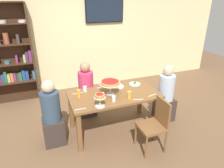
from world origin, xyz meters
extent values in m
plane|color=brown|center=(0.00, 0.00, 0.00)|extent=(12.00, 12.00, 0.00)
cube|color=beige|center=(0.00, 2.20, 1.40)|extent=(8.00, 0.12, 2.80)
cube|color=brown|center=(0.00, 0.00, 0.72)|extent=(1.56, 0.82, 0.04)
cube|color=brown|center=(-0.72, -0.35, 0.35)|extent=(0.07, 0.07, 0.70)
cube|color=brown|center=(0.72, -0.35, 0.35)|extent=(0.07, 0.07, 0.70)
cube|color=brown|center=(-0.72, 0.35, 0.35)|extent=(0.07, 0.07, 0.70)
cube|color=brown|center=(0.72, 0.35, 0.35)|extent=(0.07, 0.07, 0.70)
cube|color=#422819|center=(-1.26, 1.98, 1.10)|extent=(0.03, 0.30, 2.20)
cube|color=#422819|center=(-1.79, 2.12, 1.10)|extent=(1.10, 0.02, 2.20)
cube|color=#422819|center=(-1.79, 1.98, 0.01)|extent=(1.04, 0.28, 0.02)
cube|color=#422819|center=(-1.79, 1.98, 0.45)|extent=(1.04, 0.28, 0.02)
cube|color=#422819|center=(-1.79, 1.98, 0.89)|extent=(1.04, 0.28, 0.02)
cube|color=#422819|center=(-1.79, 1.98, 1.33)|extent=(1.04, 0.28, 0.02)
cube|color=#422819|center=(-1.79, 1.98, 1.77)|extent=(1.04, 0.28, 0.02)
cube|color=maroon|center=(-2.04, 1.98, 0.55)|extent=(0.05, 0.11, 0.18)
cube|color=navy|center=(-1.97, 1.98, 0.55)|extent=(0.06, 0.13, 0.18)
cube|color=#2D6B38|center=(-1.91, 1.98, 0.59)|extent=(0.05, 0.13, 0.26)
cube|color=#B2A88E|center=(-1.85, 1.98, 0.56)|extent=(0.05, 0.13, 0.18)
cube|color=orange|center=(-1.78, 1.98, 0.56)|extent=(0.06, 0.10, 0.19)
cube|color=#7A3370|center=(-1.72, 1.98, 0.55)|extent=(0.05, 0.13, 0.18)
cube|color=#3D3838|center=(-1.66, 1.98, 0.55)|extent=(0.05, 0.10, 0.17)
cube|color=#2D6B38|center=(-1.60, 1.98, 0.56)|extent=(0.06, 0.13, 0.18)
cube|color=navy|center=(-1.53, 1.98, 0.58)|extent=(0.07, 0.13, 0.23)
cube|color=navy|center=(-1.45, 1.98, 0.57)|extent=(0.07, 0.13, 0.21)
cylinder|color=#3D7084|center=(-1.28, 1.98, 0.56)|extent=(0.12, 0.12, 0.19)
cylinder|color=#3D7084|center=(-1.82, 1.98, 0.93)|extent=(0.12, 0.12, 0.06)
cube|color=#7A3370|center=(-1.61, 1.98, 0.99)|extent=(0.04, 0.13, 0.16)
cube|color=#B2A88E|center=(-1.44, 1.98, 0.98)|extent=(0.05, 0.13, 0.16)
cube|color=#3D3838|center=(-1.39, 1.98, 1.02)|extent=(0.06, 0.13, 0.23)
cube|color=#7A3370|center=(-1.31, 1.98, 1.03)|extent=(0.07, 0.13, 0.26)
cylinder|color=brown|center=(-1.74, 1.98, 1.46)|extent=(0.11, 0.11, 0.24)
cube|color=#3D3838|center=(-1.50, 1.98, 1.44)|extent=(0.06, 0.13, 0.19)
cylinder|color=beige|center=(-1.74, 1.98, 1.81)|extent=(0.16, 0.16, 0.06)
cylinder|color=silver|center=(-1.36, 1.98, 1.81)|extent=(0.17, 0.17, 0.05)
cube|color=black|center=(0.57, 2.11, 1.98)|extent=(0.98, 0.05, 0.60)
cube|color=#192333|center=(0.57, 2.08, 1.98)|extent=(0.94, 0.01, 0.56)
cube|color=#382D28|center=(-1.07, 0.03, 0.23)|extent=(0.34, 0.34, 0.45)
cylinder|color=#33475B|center=(-1.07, 0.03, 0.70)|extent=(0.30, 0.30, 0.50)
sphere|color=beige|center=(-1.07, 0.03, 1.05)|extent=(0.20, 0.20, 0.20)
cube|color=#382D28|center=(-0.33, 0.70, 0.23)|extent=(0.34, 0.34, 0.45)
cylinder|color=#D63866|center=(-0.33, 0.70, 0.70)|extent=(0.30, 0.30, 0.50)
sphere|color=#A87A5B|center=(-0.33, 0.70, 1.05)|extent=(0.20, 0.20, 0.20)
cube|color=#382D28|center=(1.07, -0.02, 0.23)|extent=(0.34, 0.34, 0.45)
cylinder|color=silver|center=(1.07, -0.02, 0.70)|extent=(0.30, 0.30, 0.50)
sphere|color=beige|center=(1.07, -0.02, 1.05)|extent=(0.20, 0.20, 0.20)
cube|color=brown|center=(0.36, -0.70, 0.43)|extent=(0.40, 0.40, 0.04)
cube|color=brown|center=(0.54, -0.70, 0.66)|extent=(0.04, 0.36, 0.42)
cylinder|color=brown|center=(0.18, -0.87, 0.21)|extent=(0.04, 0.04, 0.41)
cylinder|color=brown|center=(0.18, -0.52, 0.21)|extent=(0.04, 0.04, 0.41)
cylinder|color=brown|center=(0.53, -0.87, 0.21)|extent=(0.04, 0.04, 0.41)
cylinder|color=brown|center=(0.53, -0.52, 0.21)|extent=(0.04, 0.04, 0.41)
cylinder|color=silver|center=(-0.06, 0.03, 0.75)|extent=(0.15, 0.15, 0.01)
cylinder|color=silver|center=(-0.06, 0.03, 0.84)|extent=(0.03, 0.03, 0.18)
cylinder|color=silver|center=(-0.06, 0.03, 0.93)|extent=(0.36, 0.36, 0.01)
cylinder|color=tan|center=(-0.06, 0.03, 0.96)|extent=(0.33, 0.33, 0.04)
cylinder|color=maroon|center=(-0.06, 0.03, 0.98)|extent=(0.30, 0.30, 0.00)
cylinder|color=silver|center=(-0.36, -0.33, 0.75)|extent=(0.15, 0.15, 0.01)
cylinder|color=silver|center=(-0.36, -0.33, 0.82)|extent=(0.03, 0.03, 0.14)
cylinder|color=silver|center=(-0.36, -0.33, 0.90)|extent=(0.18, 0.18, 0.01)
cylinder|color=tan|center=(-0.36, -0.33, 0.93)|extent=(0.15, 0.15, 0.05)
cylinder|color=maroon|center=(-0.36, -0.33, 0.96)|extent=(0.12, 0.12, 0.00)
cylinder|color=white|center=(0.53, 0.25, 0.75)|extent=(0.22, 0.22, 0.01)
sphere|color=#2D7028|center=(0.54, 0.26, 0.78)|extent=(0.05, 0.05, 0.05)
sphere|color=#2D7028|center=(0.52, 0.24, 0.78)|extent=(0.05, 0.05, 0.05)
cylinder|color=white|center=(0.17, 0.26, 0.75)|extent=(0.23, 0.23, 0.01)
sphere|color=#2D7028|center=(0.19, 0.24, 0.78)|extent=(0.06, 0.06, 0.06)
sphere|color=#2D7028|center=(0.13, 0.23, 0.78)|extent=(0.04, 0.04, 0.04)
cylinder|color=gold|center=(-0.28, -0.19, 0.82)|extent=(0.08, 0.08, 0.16)
cylinder|color=gold|center=(0.17, -0.25, 0.81)|extent=(0.07, 0.07, 0.13)
cylinder|color=gold|center=(-0.60, 0.09, 0.81)|extent=(0.06, 0.06, 0.15)
cylinder|color=white|center=(-0.45, 0.29, 0.79)|extent=(0.07, 0.07, 0.10)
cylinder|color=white|center=(-0.10, -0.25, 0.79)|extent=(0.06, 0.06, 0.10)
cube|color=silver|center=(-0.66, -0.30, 0.74)|extent=(0.18, 0.02, 0.00)
cube|color=silver|center=(0.30, -0.33, 0.74)|extent=(0.18, 0.06, 0.00)
cube|color=silver|center=(-0.59, 0.25, 0.74)|extent=(0.18, 0.02, 0.00)
cube|color=silver|center=(-0.13, 0.33, 0.74)|extent=(0.18, 0.05, 0.00)
cube|color=silver|center=(0.60, -0.28, 0.74)|extent=(0.18, 0.06, 0.00)
camera|label=1|loc=(-1.16, -2.94, 2.33)|focal=32.44mm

